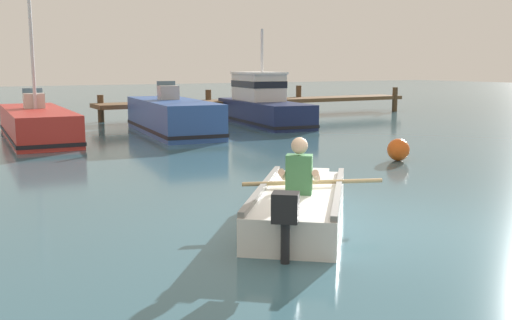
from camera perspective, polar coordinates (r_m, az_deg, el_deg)
ground_plane at (r=8.02m, az=11.99°, el=-6.24°), size 120.00×120.00×0.00m
wooden_dock at (r=24.75m, az=0.74°, el=5.79°), size 14.19×1.64×1.24m
rowboat_with_person at (r=7.97m, az=4.36°, el=-4.30°), size 2.85×3.24×1.19m
moored_boat_red at (r=18.11m, az=-20.63°, el=3.27°), size 1.92×6.04×4.31m
moored_boat_blue at (r=18.59m, az=-8.20°, el=4.15°), size 2.33×5.67×1.62m
moored_boat_navy at (r=21.41m, az=0.57°, el=5.43°), size 2.32×5.76×3.42m
mooring_buoy at (r=13.44m, az=13.76°, el=0.98°), size 0.50×0.50×0.50m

